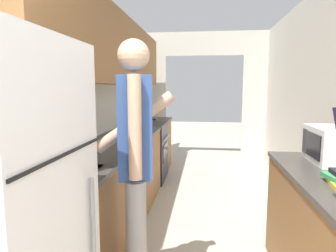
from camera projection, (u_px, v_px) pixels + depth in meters
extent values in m
cube|color=silver|center=(68.00, 108.00, 2.76)|extent=(0.06, 7.77, 2.50)
cube|color=brown|center=(115.00, 50.00, 3.53)|extent=(0.32, 4.11, 0.80)
cube|color=silver|center=(150.00, 108.00, 6.04)|extent=(0.65, 0.06, 2.05)
cube|color=silver|center=(259.00, 109.00, 5.77)|extent=(0.65, 0.06, 2.05)
cube|color=silver|center=(204.00, 44.00, 5.74)|extent=(2.79, 0.06, 0.45)
cube|color=brown|center=(111.00, 189.00, 3.01)|extent=(0.60, 2.71, 0.85)
cube|color=#3D3833|center=(110.00, 146.00, 2.95)|extent=(0.62, 2.72, 0.03)
cube|color=brown|center=(153.00, 144.00, 5.40)|extent=(0.60, 0.66, 0.85)
cube|color=#3D3833|center=(153.00, 120.00, 5.35)|extent=(0.62, 0.67, 0.03)
cube|color=#9EA3A8|center=(63.00, 172.00, 1.98)|extent=(0.42, 0.44, 0.00)
cube|color=black|center=(65.00, 154.00, 1.16)|extent=(0.01, 0.69, 0.01)
cylinder|color=#99999E|center=(94.00, 244.00, 1.45)|extent=(0.02, 0.02, 0.66)
cube|color=black|center=(146.00, 151.00, 4.71)|extent=(0.62, 0.75, 0.88)
cube|color=black|center=(165.00, 152.00, 4.67)|extent=(0.01, 0.51, 0.27)
cylinder|color=#B7B7BC|center=(167.00, 138.00, 4.64)|extent=(0.02, 0.60, 0.02)
cube|color=black|center=(127.00, 119.00, 4.68)|extent=(0.04, 0.75, 0.14)
cylinder|color=#232328|center=(151.00, 125.00, 4.47)|extent=(0.16, 0.16, 0.01)
cylinder|color=#232328|center=(155.00, 122.00, 4.80)|extent=(0.16, 0.16, 0.01)
cylinder|color=#232328|center=(135.00, 125.00, 4.50)|extent=(0.16, 0.16, 0.01)
cylinder|color=#232328|center=(140.00, 122.00, 4.83)|extent=(0.16, 0.16, 0.01)
cylinder|color=#9E9E9E|center=(136.00, 247.00, 1.90)|extent=(0.16, 0.16, 0.87)
cylinder|color=#9E9E9E|center=(136.00, 234.00, 2.07)|extent=(0.16, 0.16, 0.87)
cube|color=#335193|center=(135.00, 127.00, 1.88)|extent=(0.25, 0.25, 0.65)
cylinder|color=#DBAD89|center=(135.00, 128.00, 1.74)|extent=(0.10, 0.10, 0.62)
cylinder|color=#DBAD89|center=(134.00, 122.00, 2.03)|extent=(0.55, 0.21, 0.42)
sphere|color=#DBAD89|center=(134.00, 55.00, 1.83)|extent=(0.20, 0.20, 0.20)
cube|color=white|center=(336.00, 145.00, 2.22)|extent=(0.35, 0.44, 0.27)
cube|color=black|center=(313.00, 146.00, 2.19)|extent=(0.01, 0.27, 0.18)
cube|color=#38383D|center=(305.00, 141.00, 2.39)|extent=(0.01, 0.09, 0.19)
cube|color=#B7B7BC|center=(156.00, 119.00, 5.33)|extent=(0.16, 0.22, 0.00)
cube|color=black|center=(154.00, 119.00, 5.16)|extent=(0.08, 0.11, 0.02)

